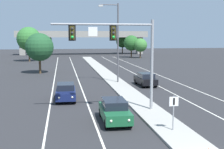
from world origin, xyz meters
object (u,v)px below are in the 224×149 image
object	(u,v)px
car_oncoming_green	(114,110)
tree_far_right_b	(131,43)
car_receding_black	(145,79)
car_oncoming_navy	(66,92)
tree_far_right_c	(140,45)
tree_far_left_b	(29,39)
tree_far_right_a	(122,41)
overhead_signal_mast	(120,45)
street_lamp_median	(116,38)
tree_far_left_c	(44,41)
tree_far_left_a	(39,47)
median_sign_post	(174,108)

from	to	relation	value
car_oncoming_green	tree_far_right_b	xyz separation A→B (m)	(15.78, 61.59, 3.28)
car_oncoming_green	car_receding_black	world-z (taller)	same
car_oncoming_navy	car_receding_black	size ratio (longest dim) A/B	1.00
car_oncoming_navy	tree_far_right_b	bearing A→B (deg)	70.44
tree_far_right_c	tree_far_left_b	bearing A→B (deg)	-167.44
car_oncoming_navy	tree_far_right_a	xyz separation A→B (m)	(20.85, 74.84, 3.40)
overhead_signal_mast	street_lamp_median	world-z (taller)	street_lamp_median
tree_far_right_c	tree_far_right_a	world-z (taller)	tree_far_right_a
tree_far_right_c	tree_far_left_c	size ratio (longest dim) A/B	0.78
tree_far_right_b	tree_far_left_c	distance (m)	29.50
car_oncoming_navy	tree_far_left_a	distance (m)	21.82
median_sign_post	tree_far_right_c	distance (m)	64.33
tree_far_right_b	tree_far_right_c	world-z (taller)	tree_far_right_b
car_oncoming_green	tree_far_left_a	size ratio (longest dim) A/B	0.68
overhead_signal_mast	car_oncoming_navy	size ratio (longest dim) A/B	1.78
tree_far_right_b	tree_far_left_c	size ratio (longest dim) A/B	0.90
tree_far_left_a	tree_far_left_b	distance (m)	24.53
car_oncoming_navy	car_receding_black	xyz separation A→B (m)	(9.77, 6.74, 0.00)
car_oncoming_navy	car_oncoming_green	bearing A→B (deg)	-67.17
median_sign_post	car_oncoming_green	bearing A→B (deg)	138.31
car_receding_black	tree_far_left_c	bearing A→B (deg)	103.88
tree_far_right_b	overhead_signal_mast	bearing A→B (deg)	-104.13
car_receding_black	tree_far_right_b	world-z (taller)	tree_far_right_b
overhead_signal_mast	tree_far_left_a	size ratio (longest dim) A/B	1.22
car_oncoming_green	tree_far_left_c	size ratio (longest dim) A/B	0.64
car_receding_black	tree_far_right_b	size ratio (longest dim) A/B	0.72
median_sign_post	tree_far_left_c	size ratio (longest dim) A/B	0.32
overhead_signal_mast	car_oncoming_green	world-z (taller)	overhead_signal_mast
median_sign_post	street_lamp_median	xyz separation A→B (m)	(0.01, 20.08, 4.21)
overhead_signal_mast	tree_far_right_b	xyz separation A→B (m)	(14.85, 58.98, -1.26)
street_lamp_median	median_sign_post	bearing A→B (deg)	-90.04
tree_far_right_b	tree_far_right_a	world-z (taller)	tree_far_right_a
median_sign_post	car_oncoming_navy	xyz separation A→B (m)	(-6.57, 10.76, -0.77)
overhead_signal_mast	tree_far_left_c	bearing A→B (deg)	97.61
tree_far_left_c	tree_far_left_a	distance (m)	48.46
street_lamp_median	car_oncoming_green	distance (m)	18.18
car_oncoming_navy	car_receding_black	world-z (taller)	same
street_lamp_median	car_oncoming_green	world-z (taller)	street_lamp_median
tree_far_right_a	tree_far_right_b	bearing A→B (deg)	-94.77
overhead_signal_mast	car_oncoming_navy	xyz separation A→B (m)	(-4.24, 5.25, -4.54)
tree_far_right_c	tree_far_left_a	size ratio (longest dim) A/B	0.83
median_sign_post	tree_far_left_b	world-z (taller)	tree_far_left_b
tree_far_right_b	street_lamp_median	bearing A→B (deg)	-105.73
median_sign_post	car_oncoming_green	xyz separation A→B (m)	(-3.26, 2.90, -0.77)
overhead_signal_mast	tree_far_right_c	bearing A→B (deg)	73.47
tree_far_right_c	tree_far_right_a	xyz separation A→B (m)	(-0.34, 22.99, 0.67)
street_lamp_median	tree_far_left_c	bearing A→B (deg)	101.57
street_lamp_median	tree_far_left_a	distance (m)	15.88
car_oncoming_navy	tree_far_right_b	distance (m)	57.12
street_lamp_median	tree_far_right_b	size ratio (longest dim) A/B	1.59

